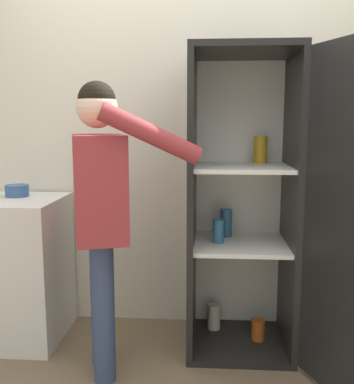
% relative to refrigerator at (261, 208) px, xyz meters
% --- Properties ---
extents(wall_back, '(7.00, 0.06, 2.55)m').
position_rel_refrigerator_xyz_m(wall_back, '(-0.42, 0.43, 0.40)').
color(wall_back, silver).
rests_on(wall_back, ground_plane).
extents(refrigerator, '(0.90, 1.15, 1.77)m').
position_rel_refrigerator_xyz_m(refrigerator, '(0.00, 0.00, 0.00)').
color(refrigerator, black).
rests_on(refrigerator, ground_plane).
extents(person, '(0.73, 0.58, 1.56)m').
position_rel_refrigerator_xyz_m(person, '(-0.86, -0.28, 0.10)').
color(person, '#384770').
rests_on(person, ground_plane).
extents(counter, '(0.56, 0.58, 0.89)m').
position_rel_refrigerator_xyz_m(counter, '(-1.49, 0.09, -0.43)').
color(counter, white).
rests_on(counter, ground_plane).
extents(bowl, '(0.14, 0.14, 0.07)m').
position_rel_refrigerator_xyz_m(bowl, '(-1.51, 0.17, 0.05)').
color(bowl, '#335B8E').
rests_on(bowl, counter).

